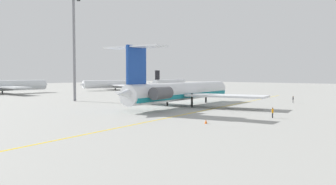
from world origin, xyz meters
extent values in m
plane|color=#9E9E99|center=(0.00, 0.00, 0.00)|extent=(395.33, 395.33, 0.00)
cylinder|color=silver|center=(-3.29, 8.85, 3.18)|extent=(36.00, 8.03, 3.82)
cone|color=silver|center=(14.49, 10.97, 3.18)|extent=(4.38, 4.11, 3.67)
cone|color=silver|center=(-21.06, 6.73, 3.53)|extent=(5.91, 3.88, 3.25)
cube|color=teal|center=(-3.29, 8.85, 2.32)|extent=(35.22, 8.01, 0.84)
cube|color=silver|center=(-3.66, 18.74, 2.51)|extent=(6.19, 15.99, 0.38)
cube|color=silver|center=(-1.33, -0.85, 2.51)|extent=(9.34, 16.84, 0.38)
cylinder|color=#515156|center=(-15.89, 10.44, 3.47)|extent=(5.00, 2.76, 2.21)
cube|color=silver|center=(-15.81, 9.78, 3.47)|extent=(2.99, 1.55, 0.46)
cylinder|color=#515156|center=(-15.17, 4.34, 3.47)|extent=(5.00, 2.76, 2.21)
cube|color=silver|center=(-15.24, 5.00, 3.47)|extent=(2.99, 1.55, 0.46)
cube|color=#19429E|center=(-18.69, 7.01, 8.47)|extent=(5.18, 0.99, 6.76)
cube|color=silver|center=(-19.45, 10.01, 11.58)|extent=(4.21, 5.95, 0.27)
cube|color=silver|center=(-18.72, 3.92, 11.58)|extent=(4.21, 5.95, 0.27)
cylinder|color=black|center=(7.57, 10.14, 1.45)|extent=(0.42, 0.42, 2.90)
cylinder|color=black|center=(-4.83, 11.74, 1.45)|extent=(0.42, 0.42, 2.90)
cylinder|color=black|center=(-4.11, 5.67, 1.45)|extent=(0.42, 0.42, 2.90)
cylinder|color=silver|center=(-7.75, 84.13, 2.86)|extent=(31.04, 4.64, 3.70)
cone|color=silver|center=(7.71, 83.66, 2.86)|extent=(3.13, 3.60, 3.51)
cube|color=silver|center=(-8.02, 75.22, 2.49)|extent=(5.81, 14.28, 0.44)
cylinder|color=black|center=(-7.75, 84.13, 1.24)|extent=(0.44, 0.44, 2.49)
cylinder|color=silver|center=(36.13, 75.93, 2.57)|extent=(27.42, 11.96, 3.32)
cone|color=silver|center=(22.95, 80.33, 2.57)|extent=(3.58, 3.86, 3.16)
cube|color=silver|center=(33.59, 68.33, 2.24)|extent=(8.61, 13.57, 0.40)
cube|color=silver|center=(38.67, 83.52, 2.24)|extent=(8.61, 13.57, 0.40)
cube|color=#19429E|center=(47.31, 72.19, 6.50)|extent=(3.54, 1.46, 4.53)
cylinder|color=black|center=(36.13, 75.93, 1.12)|extent=(0.40, 0.40, 2.24)
cylinder|color=silver|center=(74.75, 78.13, 2.52)|extent=(27.44, 7.38, 3.26)
cone|color=silver|center=(88.22, 80.21, 2.52)|extent=(3.11, 3.47, 3.10)
cube|color=silver|center=(73.55, 85.89, 2.19)|extent=(6.58, 13.02, 0.39)
cube|color=silver|center=(75.94, 70.37, 2.19)|extent=(6.58, 13.02, 0.39)
cube|color=black|center=(63.32, 76.37, 6.37)|extent=(3.56, 0.86, 4.44)
cylinder|color=black|center=(74.75, 78.13, 1.10)|extent=(0.39, 0.39, 2.19)
cylinder|color=black|center=(20.28, -6.14, 0.39)|extent=(0.10, 0.10, 0.78)
cylinder|color=black|center=(20.15, -6.16, 0.39)|extent=(0.10, 0.10, 0.78)
cylinder|color=#262628|center=(20.22, -6.15, 1.09)|extent=(0.26, 0.26, 0.62)
sphere|color=brown|center=(20.22, -6.15, 1.52)|extent=(0.24, 0.24, 0.24)
cylinder|color=#262628|center=(20.39, -6.13, 1.12)|extent=(0.07, 0.07, 0.52)
cylinder|color=#262628|center=(20.05, -6.17, 1.12)|extent=(0.07, 0.07, 0.52)
cylinder|color=black|center=(-9.87, -14.21, 0.40)|extent=(0.10, 0.10, 0.80)
cylinder|color=black|center=(-9.94, -14.33, 0.40)|extent=(0.10, 0.10, 0.80)
cylinder|color=orange|center=(-9.91, -14.27, 1.11)|extent=(0.27, 0.27, 0.63)
sphere|color=brown|center=(-9.91, -14.27, 1.55)|extent=(0.25, 0.25, 0.25)
cylinder|color=orange|center=(-9.82, -14.11, 1.14)|extent=(0.07, 0.07, 0.54)
cylinder|color=orange|center=(-10.00, -14.42, 1.14)|extent=(0.07, 0.07, 0.54)
cone|color=#EA590F|center=(-21.69, -9.76, 0.28)|extent=(0.40, 0.40, 0.55)
cube|color=gold|center=(-3.29, 0.89, 0.00)|extent=(98.59, 14.75, 0.01)
cylinder|color=slate|center=(-9.98, 38.28, 12.71)|extent=(0.70, 0.70, 25.42)
cube|color=#2D2D30|center=(-8.48, 38.28, 25.57)|extent=(0.70, 0.50, 0.44)
camera|label=1|loc=(-61.54, -36.77, 6.91)|focal=37.12mm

